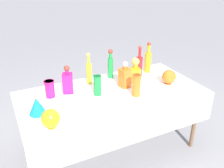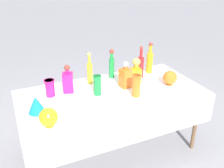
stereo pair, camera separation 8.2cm
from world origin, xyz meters
The scene contains 19 objects.
ground_plane centered at (0.00, 0.00, 0.00)m, with size 40.00×40.00×0.00m, color gray.
display_table centered at (0.00, -0.04, 0.70)m, with size 1.96×0.96×0.76m.
tall_bottle_0 centered at (0.15, 0.36, 0.92)m, with size 0.06×0.06×0.36m.
tall_bottle_1 centered at (-0.13, 0.32, 0.91)m, with size 0.06×0.06×0.37m.
tall_bottle_2 centered at (0.47, 0.23, 0.91)m, with size 0.08×0.08×0.39m.
tall_bottle_3 centered at (0.65, 0.31, 0.91)m, with size 0.08×0.08×0.39m.
square_decanter_0 centered at (0.19, 0.06, 0.88)m, with size 0.13×0.13×0.30m.
square_decanter_1 centered at (-0.41, 0.21, 0.88)m, with size 0.14×0.14×0.31m.
square_decanter_2 centered at (0.36, 0.13, 0.89)m, with size 0.12×0.12×0.29m.
slender_vase_0 centered at (-0.16, 0.02, 0.87)m, with size 0.09×0.09×0.21m.
slender_vase_1 centered at (-0.61, 0.19, 0.86)m, with size 0.11×0.11×0.18m.
slender_vase_2 centered at (0.19, -0.17, 0.88)m, with size 0.10×0.10×0.24m.
fluted_vase_0 centered at (-0.79, -0.09, 0.85)m, with size 0.16×0.16×0.17m.
round_bowl_0 centered at (0.67, -0.09, 0.85)m, with size 0.16×0.16×0.17m.
round_bowl_1 centered at (-0.73, -0.34, 0.85)m, with size 0.16×0.16×0.17m.
price_tag_left centered at (0.01, -0.43, 0.78)m, with size 0.05×0.01×0.04m, color white.
price_tag_center centered at (0.01, -0.38, 0.78)m, with size 0.06×0.01×0.04m, color white.
price_tag_right centered at (-0.28, -0.43, 0.78)m, with size 0.05×0.01×0.04m, color white.
cardboard_box_behind_left centered at (-0.46, 1.10, 0.12)m, with size 0.57×0.42×0.33m.
Camera 2 is at (-0.96, -2.15, 2.00)m, focal length 40.00 mm.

